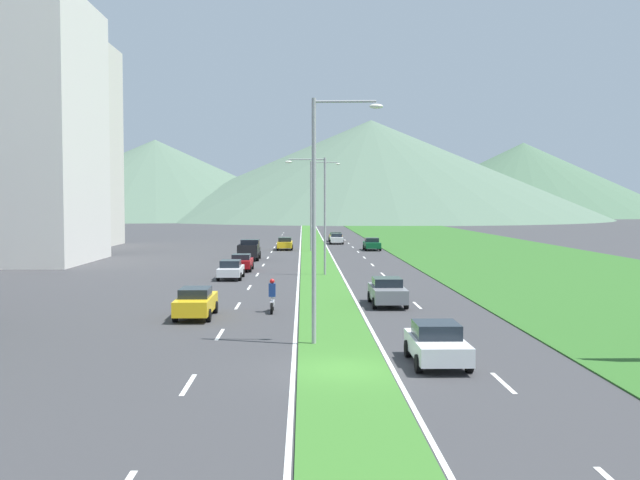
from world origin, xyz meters
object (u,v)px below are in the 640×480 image
object	(u,v)px
car_1	(336,237)
car_6	(372,244)
car_9	(285,244)
car_3	(336,239)
car_7	(387,291)
street_lamp_mid	(320,207)
car_8	(231,269)
motorcycle_rider	(272,298)
street_lamp_far	(314,200)
car_4	(196,302)
street_lamp_near	(321,205)
car_5	(241,262)
pickup_truck_0	(249,250)
car_2	(437,343)

from	to	relation	value
car_1	car_6	bearing A→B (deg)	9.72
car_6	car_9	world-z (taller)	car_9
car_3	car_7	xyz separation A→B (m)	(0.10, -62.12, 0.04)
street_lamp_mid	car_7	distance (m)	18.26
car_8	street_lamp_mid	bearing A→B (deg)	-69.80
motorcycle_rider	street_lamp_far	bearing A→B (deg)	-3.48
car_4	car_3	bearing A→B (deg)	-8.70
car_3	car_9	world-z (taller)	car_9
car_3	car_1	bearing A→B (deg)	178.39
car_7	street_lamp_near	bearing A→B (deg)	-19.23
car_5	car_7	xyz separation A→B (m)	(10.06, -21.50, 0.06)
pickup_truck_0	motorcycle_rider	xyz separation A→B (m)	(3.83, -36.35, -0.24)
car_2	car_8	size ratio (longest dim) A/B	0.92
car_4	car_8	distance (m)	19.05
car_2	motorcycle_rider	xyz separation A→B (m)	(-6.49, 12.87, -0.02)
car_4	car_2	bearing A→B (deg)	-137.19
car_3	car_7	size ratio (longest dim) A/B	0.93
car_2	car_6	xyz separation A→B (m)	(3.57, 63.72, 0.01)
street_lamp_near	car_5	world-z (taller)	street_lamp_near
car_6	motorcycle_rider	size ratio (longest dim) A/B	2.25
street_lamp_mid	motorcycle_rider	size ratio (longest dim) A/B	4.71
street_lamp_mid	pickup_truck_0	size ratio (longest dim) A/B	1.74
car_6	car_9	size ratio (longest dim) A/B	1.00
street_lamp_near	car_1	world-z (taller)	street_lamp_near
street_lamp_far	car_1	bearing A→B (deg)	81.05
car_5	pickup_truck_0	world-z (taller)	pickup_truck_0
street_lamp_mid	car_4	bearing A→B (deg)	-107.60
street_lamp_near	car_9	world-z (taller)	street_lamp_near
car_3	car_5	world-z (taller)	car_3
car_8	car_7	bearing A→B (deg)	-145.08
car_2	car_8	bearing A→B (deg)	-161.04
car_8	car_9	size ratio (longest dim) A/B	1.02
car_9	car_1	bearing A→B (deg)	-19.94
car_9	motorcycle_rider	xyz separation A→B (m)	(0.58, -51.83, -0.04)
street_lamp_near	car_8	xyz separation A→B (m)	(-6.25, 26.44, -5.02)
car_1	car_2	xyz separation A→B (m)	(-0.04, -84.31, 0.04)
street_lamp_mid	car_5	size ratio (longest dim) A/B	2.15
car_4	car_7	distance (m)	11.11
street_lamp_far	motorcycle_rider	distance (m)	49.16
car_3	car_2	bearing A→B (deg)	0.11
car_4	car_9	xyz separation A→B (m)	(3.23, 53.58, -0.01)
street_lamp_near	car_6	distance (m)	60.68
car_1	pickup_truck_0	size ratio (longest dim) A/B	0.78
street_lamp_near	car_4	xyz separation A→B (m)	(-6.19, 7.39, -4.97)
street_lamp_near	street_lamp_mid	size ratio (longest dim) A/B	1.07
car_8	pickup_truck_0	distance (m)	19.05
car_1	street_lamp_near	bearing A→B (deg)	-2.95
car_3	car_5	size ratio (longest dim) A/B	0.99
car_5	car_1	bearing A→B (deg)	-12.09
pickup_truck_0	street_lamp_far	bearing A→B (deg)	-28.70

